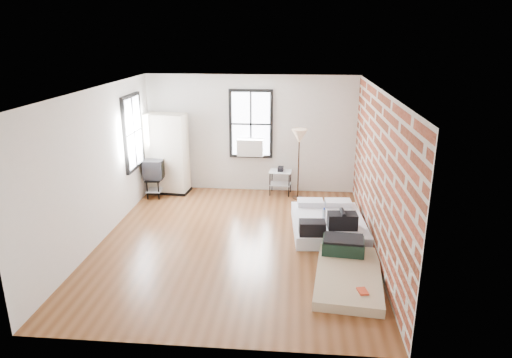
# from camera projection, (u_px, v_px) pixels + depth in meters

# --- Properties ---
(ground) EXTENTS (6.00, 6.00, 0.00)m
(ground) POSITION_uv_depth(u_px,v_px,m) (235.00, 242.00, 8.50)
(ground) COLOR #583017
(ground) RESTS_ON ground
(room_shell) EXTENTS (5.02, 6.02, 2.80)m
(room_shell) POSITION_uv_depth(u_px,v_px,m) (249.00, 147.00, 8.29)
(room_shell) COLOR silver
(room_shell) RESTS_ON ground
(mattress_main) EXTENTS (1.48, 1.93, 0.59)m
(mattress_main) POSITION_uv_depth(u_px,v_px,m) (328.00, 223.00, 8.93)
(mattress_main) COLOR white
(mattress_main) RESTS_ON ground
(mattress_bare) EXTENTS (1.19, 1.98, 0.41)m
(mattress_bare) POSITION_uv_depth(u_px,v_px,m) (347.00, 268.00, 7.29)
(mattress_bare) COLOR tan
(mattress_bare) RESTS_ON ground
(wardrobe) EXTENTS (1.02, 0.64, 1.92)m
(wardrobe) POSITION_uv_depth(u_px,v_px,m) (168.00, 154.00, 10.89)
(wardrobe) COLOR black
(wardrobe) RESTS_ON ground
(side_table) EXTENTS (0.55, 0.46, 0.68)m
(side_table) POSITION_uv_depth(u_px,v_px,m) (280.00, 176.00, 10.88)
(side_table) COLOR black
(side_table) RESTS_ON ground
(floor_lamp) EXTENTS (0.35, 0.35, 1.65)m
(floor_lamp) POSITION_uv_depth(u_px,v_px,m) (299.00, 140.00, 10.29)
(floor_lamp) COLOR black
(floor_lamp) RESTS_ON ground
(tv_stand) EXTENTS (0.47, 0.65, 0.90)m
(tv_stand) POSITION_uv_depth(u_px,v_px,m) (155.00, 170.00, 10.71)
(tv_stand) COLOR black
(tv_stand) RESTS_ON ground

